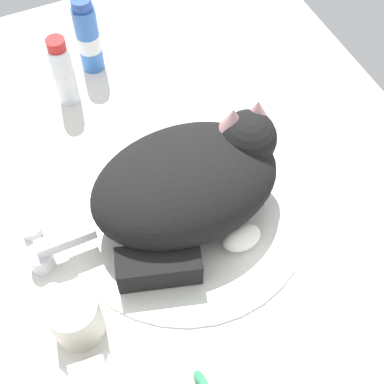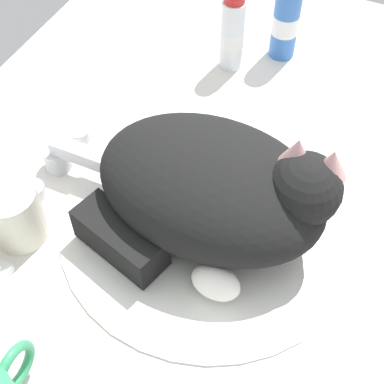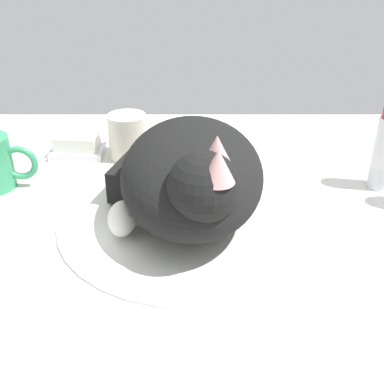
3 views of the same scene
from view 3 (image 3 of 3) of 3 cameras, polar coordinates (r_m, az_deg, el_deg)
name	(u,v)px [view 3 (image 3 of 3)]	position (r cm, az deg, el deg)	size (l,w,h in cm)	color
ground_plane	(193,227)	(66.49, 0.15, -4.18)	(110.00, 82.50, 3.00)	silver
sink_basin	(193,216)	(65.50, 0.15, -2.85)	(36.53, 36.53, 0.66)	silver
faucet	(193,144)	(82.74, 0.08, 5.84)	(13.68, 9.96, 5.26)	silver
cat	(192,175)	(61.45, -0.06, 2.10)	(21.56, 27.89, 14.99)	black
rinse_cup	(128,136)	(82.29, -7.65, 6.64)	(6.56, 6.56, 7.69)	silver
soap_dish	(79,152)	(86.03, -13.45, 4.75)	(9.00, 6.40, 1.20)	white
soap_bar	(78,142)	(85.32, -13.59, 5.85)	(7.37, 4.37, 2.43)	white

